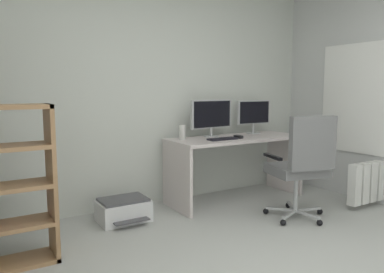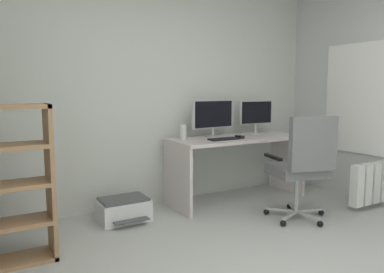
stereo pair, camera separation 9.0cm
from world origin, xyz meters
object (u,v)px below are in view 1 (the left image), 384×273
Objects in this scene: monitor_main at (211,115)px; office_chair at (302,162)px; computer_mouse at (238,137)px; desktop_speaker at (182,132)px; radiator at (374,181)px; desk at (236,153)px; monitor_secondary at (254,114)px; keyboard at (222,139)px; printer at (124,210)px.

office_chair is (0.35, -1.09, -0.42)m from monitor_main.
desktop_speaker is (-0.61, 0.23, 0.07)m from computer_mouse.
radiator is at bearing -31.24° from desktop_speaker.
desk is at bearing 139.85° from radiator.
office_chair is at bearing -84.25° from computer_mouse.
office_chair reaches higher than computer_mouse.
monitor_secondary reaches higher than keyboard.
monitor_secondary is 0.58m from computer_mouse.
desk is at bearing -10.17° from desktop_speaker.
keyboard is 1.31m from printer.
radiator reaches higher than printer.
monitor_main is 1.22m from office_chair.
computer_mouse is (0.19, -0.27, -0.24)m from monitor_main.
printer is (-1.13, 0.12, -0.65)m from keyboard.
monitor_main is 0.41m from computer_mouse.
monitor_secondary is at bearing 5.29° from printer.
computer_mouse reaches higher than desk.
printer is (-1.83, -0.17, -0.89)m from monitor_secondary.
computer_mouse is at bearing -4.39° from printer.
keyboard is 0.24m from computer_mouse.
desk is 3.32× the size of printer.
monitor_main reaches higher than computer_mouse.
office_chair is 1.13m from radiator.
office_chair is at bearing -31.06° from printer.
desktop_speaker is (-0.38, 0.24, 0.07)m from keyboard.
monitor_main is 1.49m from printer.
radiator is (0.79, -1.18, -0.72)m from monitor_secondary.
monitor_main reaches higher than office_chair.
desk is 9.63× the size of desktop_speaker.
desktop_speaker reaches higher than keyboard.
printer is at bearing -179.90° from desk.
radiator is (1.43, -1.18, -0.73)m from monitor_main.
monitor_secondary is at bearing 123.80° from radiator.
printer is at bearing -174.71° from monitor_secondary.
keyboard is at bearing 149.07° from radiator.
computer_mouse is at bearing -114.88° from desk.
office_chair reaches higher than desktop_speaker.
keyboard is 0.91m from office_chair.
printer is (-1.53, 0.92, -0.48)m from office_chair.
monitor_secondary is at bearing 2.54° from desktop_speaker.
monitor_secondary is 0.98× the size of printer.
printer is (-1.42, -0.00, -0.45)m from desk.
radiator is at bearing -21.08° from printer.
desk is 16.37× the size of computer_mouse.
keyboard reaches higher than radiator.
keyboard is 0.32× the size of office_chair.
computer_mouse is 0.85m from office_chair.
computer_mouse reaches higher than radiator.
radiator is (1.48, -0.89, -0.48)m from keyboard.
radiator is (1.20, -1.01, -0.28)m from desk.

